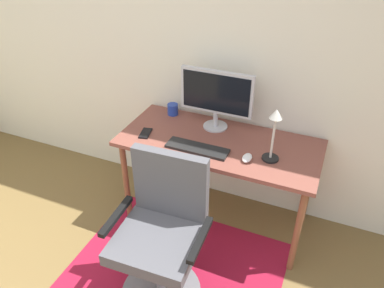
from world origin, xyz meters
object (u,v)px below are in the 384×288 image
object	(u,v)px
keyboard	(197,148)
cell_phone	(145,133)
coffee_cup	(173,109)
office_chair	(162,243)
desk	(219,150)
monitor	(216,95)
desk_lamp	(274,129)
computer_mouse	(247,158)

from	to	relation	value
keyboard	cell_phone	xyz separation A→B (m)	(-0.42, 0.04, -0.00)
coffee_cup	office_chair	xyz separation A→B (m)	(0.38, -0.97, -0.35)
desk	office_chair	distance (m)	0.78
desk	monitor	distance (m)	0.39
coffee_cup	desk_lamp	distance (m)	0.92
computer_mouse	cell_phone	xyz separation A→B (m)	(-0.76, 0.03, -0.01)
desk	computer_mouse	bearing A→B (deg)	-30.79
desk	keyboard	distance (m)	0.21
monitor	computer_mouse	distance (m)	0.52
cell_phone	office_chair	world-z (taller)	office_chair
keyboard	cell_phone	distance (m)	0.42
desk	cell_phone	size ratio (longest dim) A/B	10.03
computer_mouse	desk_lamp	world-z (taller)	desk_lamp
desk	keyboard	size ratio (longest dim) A/B	3.27
monitor	coffee_cup	size ratio (longest dim) A/B	6.10
coffee_cup	cell_phone	world-z (taller)	coffee_cup
office_chair	desk	bearing A→B (deg)	80.71
monitor	computer_mouse	world-z (taller)	monitor
keyboard	office_chair	size ratio (longest dim) A/B	0.44
keyboard	computer_mouse	xyz separation A→B (m)	(0.34, 0.01, 0.01)
desk	monitor	world-z (taller)	monitor
desk	coffee_cup	size ratio (longest dim) A/B	16.14
cell_phone	desk_lamp	world-z (taller)	desk_lamp
desk	desk_lamp	xyz separation A→B (m)	(0.38, -0.07, 0.30)
desk	desk_lamp	distance (m)	0.49
keyboard	coffee_cup	distance (m)	0.53
desk	monitor	xyz separation A→B (m)	(-0.09, 0.17, 0.34)
computer_mouse	cell_phone	bearing A→B (deg)	177.95
monitor	desk_lamp	size ratio (longest dim) A/B	1.46
computer_mouse	office_chair	size ratio (longest dim) A/B	0.11
desk	cell_phone	world-z (taller)	cell_phone
desk	cell_phone	distance (m)	0.54
monitor	office_chair	size ratio (longest dim) A/B	0.54
computer_mouse	desk_lamp	xyz separation A→B (m)	(0.14, 0.07, 0.21)
computer_mouse	cell_phone	world-z (taller)	computer_mouse
desk_lamp	desk	bearing A→B (deg)	168.84
cell_phone	desk_lamp	bearing A→B (deg)	-10.31
monitor	coffee_cup	bearing A→B (deg)	171.59
desk	keyboard	xyz separation A→B (m)	(-0.10, -0.16, 0.09)
office_chair	cell_phone	bearing A→B (deg)	122.17
coffee_cup	keyboard	bearing A→B (deg)	-46.39
keyboard	computer_mouse	world-z (taller)	computer_mouse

